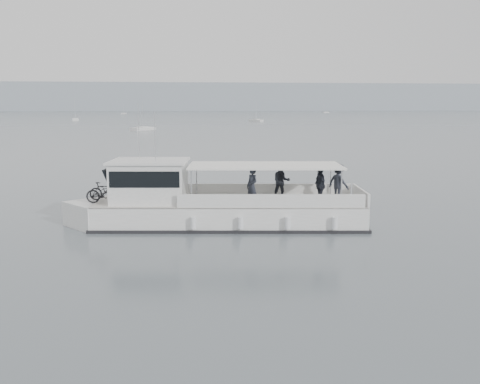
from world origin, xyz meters
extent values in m
plane|color=#576166|center=(0.00, 0.00, 0.00)|extent=(1400.00, 1400.00, 0.00)
cube|color=#939EA8|center=(0.00, 560.00, 14.00)|extent=(1400.00, 90.00, 28.00)
cube|color=white|center=(-4.06, 3.21, 0.47)|extent=(12.80, 4.77, 1.35)
cube|color=white|center=(-10.26, 3.94, 0.47)|extent=(3.36, 3.36, 1.35)
cube|color=beige|center=(-4.06, 3.21, 1.15)|extent=(12.80, 4.77, 0.06)
cube|color=black|center=(-4.06, 3.21, 0.05)|extent=(13.02, 4.92, 0.19)
cube|color=white|center=(-2.01, 4.58, 1.46)|extent=(8.29, 1.08, 0.62)
cube|color=white|center=(-2.38, 1.40, 1.46)|extent=(8.29, 1.08, 0.62)
cube|color=white|center=(2.10, 2.49, 1.46)|extent=(0.49, 3.32, 0.62)
cube|color=white|center=(-7.78, 3.65, 2.08)|extent=(3.64, 3.18, 1.87)
cube|color=black|center=(-9.38, 3.84, 2.24)|extent=(0.89, 2.65, 1.21)
cube|color=black|center=(-7.78, 3.65, 2.40)|extent=(3.44, 3.20, 0.73)
cube|color=white|center=(-7.78, 3.65, 3.07)|extent=(3.87, 3.41, 0.10)
cube|color=white|center=(-2.40, 3.02, 2.86)|extent=(7.40, 3.93, 0.08)
cylinder|color=silver|center=(-5.88, 1.96, 2.01)|extent=(0.07, 0.07, 1.72)
cylinder|color=silver|center=(-5.54, 4.85, 2.01)|extent=(0.07, 0.07, 1.72)
cylinder|color=silver|center=(0.74, 1.18, 2.01)|extent=(0.07, 0.07, 1.72)
cylinder|color=silver|center=(1.08, 4.07, 2.01)|extent=(0.07, 0.07, 1.72)
cylinder|color=silver|center=(-8.29, 4.65, 4.43)|extent=(0.03, 0.03, 2.71)
cylinder|color=silver|center=(-7.45, 2.88, 4.22)|extent=(0.03, 0.03, 2.29)
cylinder|color=silver|center=(-5.82, 1.57, 0.52)|extent=(0.28, 0.28, 0.52)
cylinder|color=silver|center=(-3.75, 1.33, 0.52)|extent=(0.28, 0.28, 0.52)
cylinder|color=silver|center=(-1.69, 1.09, 0.52)|extent=(0.28, 0.28, 0.52)
cylinder|color=silver|center=(0.38, 0.84, 0.52)|extent=(0.28, 0.28, 0.52)
imported|color=black|center=(-9.80, 4.31, 1.61)|extent=(1.85, 0.83, 0.94)
imported|color=black|center=(-9.90, 3.48, 1.64)|extent=(1.69, 0.65, 0.99)
imported|color=#262A33|center=(-3.13, 2.16, 2.02)|extent=(0.67, 0.76, 1.75)
imported|color=#262A33|center=(-1.49, 3.64, 2.02)|extent=(0.87, 0.69, 1.75)
imported|color=#262A33|center=(0.01, 2.10, 2.02)|extent=(0.55, 1.07, 1.75)
imported|color=#262A33|center=(1.16, 3.02, 2.02)|extent=(1.18, 1.30, 1.75)
cube|color=white|center=(-44.15, 185.55, 0.30)|extent=(3.55, 7.22, 0.75)
cube|color=white|center=(-44.15, 185.55, 0.62)|extent=(2.38, 2.76, 0.45)
cylinder|color=silver|center=(-44.15, 185.55, 4.40)|extent=(0.08, 0.08, 7.61)
cube|color=white|center=(-14.17, 103.00, 0.30)|extent=(5.68, 6.57, 0.75)
cube|color=white|center=(-14.17, 103.00, 0.62)|extent=(2.88, 2.97, 0.45)
cylinder|color=silver|center=(-14.17, 103.00, 4.25)|extent=(0.08, 0.08, 7.29)
cube|color=white|center=(-40.36, 331.69, 0.30)|extent=(3.28, 6.56, 0.75)
cube|color=white|center=(-40.36, 331.69, 0.62)|extent=(2.18, 2.52, 0.45)
cylinder|color=silver|center=(-40.36, 331.69, 4.05)|extent=(0.08, 0.08, 6.90)
cube|color=white|center=(21.29, 166.18, 0.30)|extent=(4.84, 5.76, 0.75)
cube|color=white|center=(21.29, 166.18, 0.62)|extent=(2.48, 2.58, 0.45)
cylinder|color=silver|center=(21.29, 166.18, 3.77)|extent=(0.08, 0.08, 6.34)
cube|color=white|center=(104.49, 372.03, 0.30)|extent=(5.68, 4.53, 0.75)
cube|color=white|center=(104.49, 372.03, 0.62)|extent=(2.50, 2.38, 0.45)
camera|label=1|loc=(-6.46, -21.53, 5.65)|focal=40.00mm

